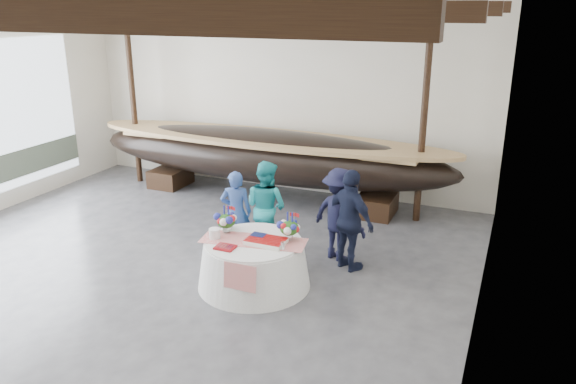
% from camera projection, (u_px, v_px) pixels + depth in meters
% --- Properties ---
extents(floor, '(10.00, 12.00, 0.01)m').
position_uv_depth(floor, '(126.00, 298.00, 8.63)').
color(floor, '#3D3D42').
rests_on(floor, ground).
extents(wall_back, '(10.00, 0.02, 4.50)m').
position_uv_depth(wall_back, '(281.00, 95.00, 13.15)').
color(wall_back, silver).
rests_on(wall_back, ground).
extents(wall_right, '(0.02, 12.00, 4.50)m').
position_uv_depth(wall_right, '(483.00, 204.00, 6.07)').
color(wall_right, silver).
rests_on(wall_right, ground).
extents(pavilion_structure, '(9.80, 11.76, 4.50)m').
position_uv_depth(pavilion_structure, '(138.00, 26.00, 8.09)').
color(pavilion_structure, black).
rests_on(pavilion_structure, ground).
extents(longboat_display, '(8.68, 1.74, 1.63)m').
position_uv_depth(longboat_display, '(265.00, 155.00, 12.67)').
color(longboat_display, black).
rests_on(longboat_display, ground).
extents(banquet_table, '(1.80, 1.80, 0.77)m').
position_uv_depth(banquet_table, '(254.00, 263.00, 8.92)').
color(banquet_table, silver).
rests_on(banquet_table, ground).
extents(tabletop_items, '(1.73, 0.95, 0.40)m').
position_uv_depth(tabletop_items, '(254.00, 229.00, 8.87)').
color(tabletop_items, red).
rests_on(tabletop_items, banquet_table).
extents(guest_woman_blue, '(0.65, 0.54, 1.53)m').
position_uv_depth(guest_woman_blue, '(236.00, 212.00, 10.04)').
color(guest_woman_blue, navy).
rests_on(guest_woman_blue, ground).
extents(guest_woman_teal, '(0.96, 0.83, 1.69)m').
position_uv_depth(guest_woman_teal, '(266.00, 206.00, 10.07)').
color(guest_woman_teal, teal).
rests_on(guest_woman_teal, ground).
extents(guest_man_left, '(1.22, 0.95, 1.65)m').
position_uv_depth(guest_man_left, '(339.00, 214.00, 9.74)').
color(guest_man_left, black).
rests_on(guest_man_left, ground).
extents(guest_man_right, '(1.11, 0.89, 1.76)m').
position_uv_depth(guest_man_right, '(350.00, 221.00, 9.32)').
color(guest_man_right, black).
rests_on(guest_man_right, ground).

